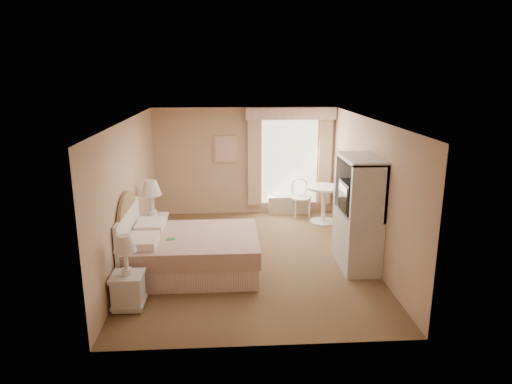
{
  "coord_description": "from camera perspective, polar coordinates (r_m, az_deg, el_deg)",
  "views": [
    {
      "loc": [
        -0.4,
        -7.71,
        3.3
      ],
      "look_at": [
        0.11,
        0.3,
        1.16
      ],
      "focal_mm": 32.0,
      "sensor_mm": 36.0,
      "label": 1
    }
  ],
  "objects": [
    {
      "name": "window",
      "position": [
        10.64,
        4.26,
        4.27
      ],
      "size": [
        2.05,
        0.22,
        2.51
      ],
      "color": "white",
      "rests_on": "room"
    },
    {
      "name": "framed_art",
      "position": [
        10.56,
        -3.88,
        5.35
      ],
      "size": [
        0.52,
        0.04,
        0.62
      ],
      "color": "tan",
      "rests_on": "room"
    },
    {
      "name": "room",
      "position": [
        7.98,
        -0.66,
        0.04
      ],
      "size": [
        4.21,
        5.51,
        2.51
      ],
      "color": "brown",
      "rests_on": "ground"
    },
    {
      "name": "bed",
      "position": [
        7.81,
        -8.72,
        -7.35
      ],
      "size": [
        2.17,
        1.71,
        1.51
      ],
      "color": "tan",
      "rests_on": "room"
    },
    {
      "name": "round_table",
      "position": [
        10.24,
        8.45,
        -0.81
      ],
      "size": [
        0.78,
        0.78,
        0.83
      ],
      "color": "white",
      "rests_on": "room"
    },
    {
      "name": "nightstand_near",
      "position": [
        6.83,
        -15.75,
        -10.72
      ],
      "size": [
        0.45,
        0.45,
        1.08
      ],
      "color": "silver",
      "rests_on": "room"
    },
    {
      "name": "cafe_chair",
      "position": [
        10.65,
        5.55,
        -0.33
      ],
      "size": [
        0.46,
        0.46,
        0.88
      ],
      "rotation": [
        0.0,
        0.0,
        0.1
      ],
      "color": "white",
      "rests_on": "room"
    },
    {
      "name": "armoire",
      "position": [
        8.01,
        12.61,
        -3.64
      ],
      "size": [
        0.58,
        1.16,
        1.93
      ],
      "color": "silver",
      "rests_on": "room"
    },
    {
      "name": "nightstand_far",
      "position": [
        8.95,
        -12.75,
        -3.76
      ],
      "size": [
        0.54,
        0.54,
        1.3
      ],
      "color": "silver",
      "rests_on": "room"
    }
  ]
}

